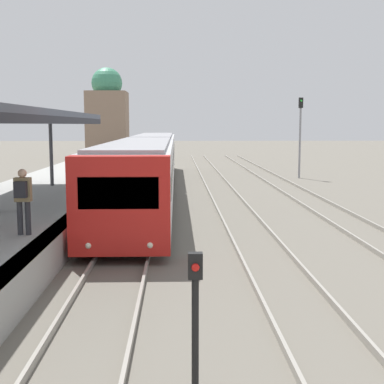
% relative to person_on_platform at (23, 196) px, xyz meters
% --- Properties ---
extents(person_on_platform, '(0.40, 0.40, 1.66)m').
position_rel_person_on_platform_xyz_m(person_on_platform, '(0.00, 0.00, 0.00)').
color(person_on_platform, '#2D2D33').
rests_on(person_on_platform, station_platform).
extents(train_near, '(2.69, 31.60, 3.00)m').
position_rel_person_on_platform_xyz_m(train_near, '(2.33, 16.18, -0.25)').
color(train_near, red).
rests_on(train_near, ground_plane).
extents(signal_post_near, '(0.20, 0.21, 1.97)m').
position_rel_person_on_platform_xyz_m(signal_post_near, '(4.08, -6.25, -0.70)').
color(signal_post_near, black).
rests_on(signal_post_near, ground_plane).
extents(signal_mast_far, '(0.28, 0.29, 5.51)m').
position_rel_person_on_platform_xyz_m(signal_mast_far, '(12.33, 23.32, 1.51)').
color(signal_mast_far, gray).
rests_on(signal_mast_far, ground_plane).
extents(distant_domed_building, '(4.18, 4.18, 9.60)m').
position_rel_person_on_platform_xyz_m(distant_domed_building, '(-3.41, 43.81, 2.57)').
color(distant_domed_building, '#89705B').
rests_on(distant_domed_building, ground_plane).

